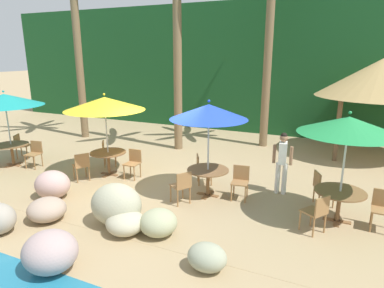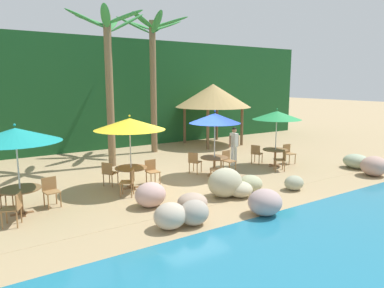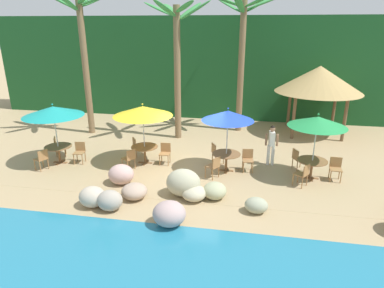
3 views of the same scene
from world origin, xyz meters
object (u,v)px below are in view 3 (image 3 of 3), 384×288
Objects in this scene: waiter_in_white at (272,142)px; chair_yellow_inland at (137,146)px; dining_table_yellow at (145,149)px; palm_tree_nearest at (83,40)px; palm_tree_third at (243,40)px; palm_tree_second at (177,50)px; palapa_hut at (319,79)px; umbrella_blue at (228,116)px; chair_yellow_seaward at (165,152)px; umbrella_yellow at (143,111)px; dining_table_green at (312,163)px; chair_yellow_left at (130,158)px; chair_green_seaward at (336,167)px; chair_blue_inland at (216,152)px; chair_teal_seaward at (80,151)px; chair_green_left at (303,173)px; umbrella_teal at (53,111)px; umbrella_green at (318,122)px; dining_table_teal at (58,149)px; chair_green_inland at (298,158)px; chair_teal_left at (42,158)px; chair_teal_inland at (58,145)px; chair_blue_left at (214,166)px; chair_blue_seaward at (248,158)px; dining_table_blue at (226,156)px.

chair_yellow_inland is at bearing -179.11° from waiter_in_white.
palm_tree_nearest is (-4.13, 3.59, 4.16)m from dining_table_yellow.
palm_tree_second is at bearing -148.55° from palm_tree_third.
dining_table_yellow is at bearing -143.27° from palapa_hut.
chair_yellow_seaward is at bearing 172.83° from umbrella_blue.
dining_table_green is (6.61, -0.34, -1.63)m from umbrella_yellow.
chair_yellow_left is 10.51m from palapa_hut.
chair_yellow_inland reaches higher than dining_table_green.
chair_green_seaward is (7.47, -0.30, -0.10)m from dining_table_yellow.
umbrella_blue is 1.95m from chair_blue_inland.
chair_teal_seaward is 5.71m from chair_blue_inland.
dining_table_green is 12.17m from palm_tree_nearest.
dining_table_green is 0.86m from chair_green_left.
umbrella_teal is 10.16m from umbrella_green.
chair_yellow_left is at bearing 177.18° from chair_green_left.
dining_table_teal is at bearing -170.63° from chair_yellow_seaward.
chair_teal_left is at bearing -169.61° from chair_green_inland.
umbrella_yellow is 1.50× the size of waiter_in_white.
palm_tree_second reaches higher than chair_teal_left.
umbrella_green is (6.61, -0.34, -0.01)m from umbrella_yellow.
chair_teal_inland is at bearing 177.97° from chair_green_seaward.
palapa_hut is at bearing 47.89° from chair_blue_inland.
chair_teal_inland is 0.34× the size of umbrella_blue.
chair_yellow_inland is 0.34× the size of umbrella_green.
umbrella_blue is (3.41, -0.20, 1.65)m from dining_table_yellow.
chair_green_left reaches higher than dining_table_green.
dining_table_yellow is 3.17m from chair_blue_left.
chair_yellow_inland is at bearing -148.37° from palapa_hut.
palm_tree_nearest is (-11.59, 3.88, 4.26)m from chair_green_seaward.
umbrella_teal reaches higher than chair_blue_inland.
chair_green_inland is at bearing 10.39° from chair_teal_left.
palm_tree_second is (-5.97, 3.93, 3.77)m from dining_table_green.
chair_teal_inland is 7.10m from chair_blue_left.
chair_blue_seaward is at bearing -45.04° from palm_tree_second.
palm_tree_third is (-2.98, 5.75, 2.53)m from umbrella_green.
palm_tree_third is (7.42, 6.84, 4.25)m from chair_teal_left.
dining_table_teal is at bearing -134.94° from palm_tree_second.
chair_yellow_seaward is at bearing 8.25° from chair_teal_seaward.
chair_yellow_left and chair_green_seaward have the same top height.
palm_tree_nearest is at bearing 162.82° from chair_green_inland.
chair_yellow_seaward is 1.00× the size of chair_green_inland.
chair_blue_left is at bearing -156.67° from chair_green_inland.
chair_yellow_seaward is at bearing 9.37° from dining_table_teal.
palapa_hut reaches higher than chair_blue_seaward.
chair_blue_inland is 0.79× the size of dining_table_green.
chair_green_seaward is 6.41m from palapa_hut.
palm_tree_third is at bearing 81.81° from chair_blue_inland.
chair_yellow_inland and chair_yellow_left have the same top height.
palm_tree_nearest reaches higher than dining_table_teal.
dining_table_teal and dining_table_blue have the same top height.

